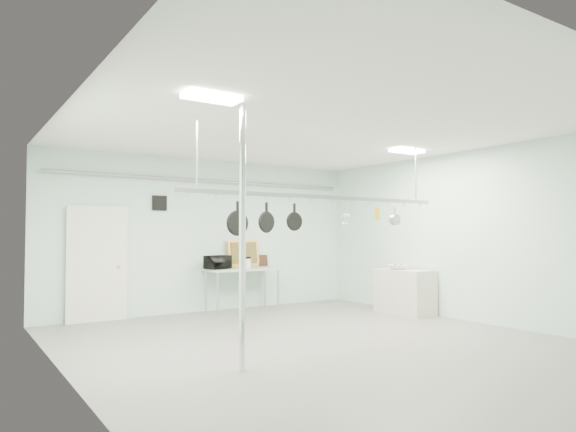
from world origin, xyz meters
TOP-DOWN VIEW (x-y plane):
  - floor at (0.00, 0.00)m, footprint 8.00×8.00m
  - ceiling at (0.00, 0.00)m, footprint 7.00×8.00m
  - back_wall at (0.00, 3.99)m, footprint 7.00×0.02m
  - right_wall at (3.49, 0.00)m, footprint 0.02×8.00m
  - door at (-2.30, 3.94)m, footprint 1.10×0.10m
  - wall_vent at (-1.10, 3.97)m, footprint 0.30×0.04m
  - conduit_pipe at (0.00, 3.90)m, footprint 6.60×0.07m
  - chrome_pole at (-1.70, -0.60)m, footprint 0.08×0.08m
  - prep_table at (0.60, 3.60)m, footprint 1.60×0.70m
  - side_cabinet at (3.15, 1.40)m, footprint 0.60×1.20m
  - pot_rack at (0.20, 0.30)m, footprint 4.80×0.06m
  - light_panel_left at (-2.20, -0.80)m, footprint 0.65×0.30m
  - light_panel_right at (2.40, 0.60)m, footprint 0.65×0.30m
  - microwave at (0.02, 3.60)m, footprint 0.59×0.49m
  - coffee_canister at (0.63, 3.46)m, footprint 0.20×0.20m
  - painting_large at (0.78, 3.90)m, footprint 0.79×0.19m
  - painting_small at (1.24, 3.90)m, footprint 0.30×0.09m
  - fruit_bowl at (3.07, 1.49)m, footprint 0.47×0.47m
  - skillet_left at (-1.29, 0.30)m, footprint 0.36×0.09m
  - skillet_mid at (-0.81, 0.30)m, footprint 0.32×0.14m
  - skillet_right at (-0.33, 0.30)m, footprint 0.28×0.06m
  - whisk at (0.67, 0.30)m, footprint 0.21×0.21m
  - grater at (1.36, 0.30)m, footprint 0.10×0.06m
  - saucepan at (1.77, 0.30)m, footprint 0.20×0.12m
  - fruit_cluster at (3.07, 1.49)m, footprint 0.24×0.24m

SIDE VIEW (x-z plane):
  - floor at x=0.00m, z-range 0.00..0.00m
  - side_cabinet at x=3.15m, z-range 0.00..0.90m
  - prep_table at x=0.60m, z-range 0.38..1.28m
  - fruit_bowl at x=3.07m, z-range 0.90..1.00m
  - fruit_cluster at x=3.07m, z-range 0.94..1.03m
  - coffee_canister at x=0.63m, z-range 0.91..1.11m
  - painting_small at x=1.24m, z-range 0.90..1.16m
  - microwave at x=0.02m, z-range 0.91..1.18m
  - door at x=-2.30m, z-range -0.05..2.15m
  - painting_large at x=0.78m, z-range 0.90..1.49m
  - back_wall at x=0.00m, z-range 0.00..3.20m
  - right_wall at x=3.49m, z-range 0.00..3.20m
  - chrome_pole at x=-1.70m, z-range 0.00..3.20m
  - skillet_left at x=-1.29m, z-range 1.62..2.09m
  - skillet_mid at x=-0.81m, z-range 1.65..2.09m
  - skillet_right at x=-0.33m, z-range 1.70..2.09m
  - whisk at x=0.67m, z-range 1.75..2.09m
  - saucepan at x=1.77m, z-range 1.76..2.09m
  - grater at x=1.36m, z-range 1.85..2.09m
  - pot_rack at x=0.20m, z-range 1.73..2.73m
  - wall_vent at x=-1.10m, z-range 2.10..2.40m
  - conduit_pipe at x=0.00m, z-range 2.71..2.79m
  - light_panel_left at x=-2.20m, z-range 3.14..3.19m
  - light_panel_right at x=2.40m, z-range 3.14..3.19m
  - ceiling at x=0.00m, z-range 3.18..3.20m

